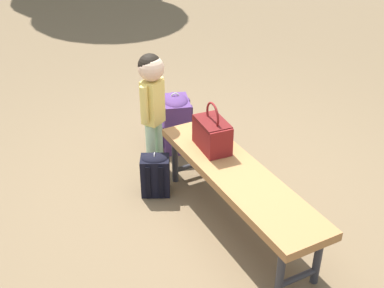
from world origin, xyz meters
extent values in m
plane|color=brown|center=(0.00, 0.00, 0.00)|extent=(40.00, 40.00, 0.00)
cube|color=#9E6B3D|center=(-0.39, 0.01, 0.42)|extent=(1.64, 0.63, 0.06)
cylinder|color=#2D2D33|center=(0.32, 0.05, 0.20)|extent=(0.05, 0.05, 0.39)
cylinder|color=#2D2D33|center=(0.28, -0.23, 0.20)|extent=(0.05, 0.05, 0.39)
cylinder|color=#2D2D33|center=(-1.06, 0.25, 0.20)|extent=(0.05, 0.05, 0.39)
cylinder|color=#2D2D33|center=(-1.10, -0.02, 0.20)|extent=(0.05, 0.05, 0.39)
cylinder|color=#2D2D33|center=(0.30, -0.09, 0.10)|extent=(0.08, 0.28, 0.04)
cylinder|color=#2D2D33|center=(-1.08, 0.12, 0.10)|extent=(0.08, 0.28, 0.04)
cube|color=maroon|center=(-0.03, -0.04, 0.56)|extent=(0.35, 0.25, 0.22)
cube|color=#561313|center=(-0.03, -0.04, 0.67)|extent=(0.32, 0.24, 0.02)
torus|color=maroon|center=(-0.03, -0.04, 0.72)|extent=(0.19, 0.06, 0.20)
cylinder|color=#B2D8B2|center=(0.62, 0.02, 0.21)|extent=(0.08, 0.08, 0.43)
cylinder|color=#B2D8B2|center=(0.58, 0.11, 0.21)|extent=(0.08, 0.08, 0.43)
ellipsoid|color=white|center=(0.60, 0.01, 0.02)|extent=(0.10, 0.08, 0.04)
ellipsoid|color=white|center=(0.56, 0.11, 0.02)|extent=(0.10, 0.08, 0.04)
cube|color=#E5CC66|center=(0.60, 0.07, 0.61)|extent=(0.18, 0.20, 0.37)
cylinder|color=#E5CC66|center=(0.64, -0.03, 0.63)|extent=(0.06, 0.06, 0.31)
cylinder|color=#E5CC66|center=(0.56, 0.17, 0.63)|extent=(0.06, 0.06, 0.31)
sphere|color=beige|center=(0.60, 0.07, 0.90)|extent=(0.20, 0.20, 0.20)
sphere|color=black|center=(0.61, 0.07, 0.92)|extent=(0.19, 0.19, 0.19)
cube|color=#4C2D66|center=(0.77, -0.26, 0.24)|extent=(0.39, 0.35, 0.47)
ellipsoid|color=#4C2D66|center=(0.77, -0.26, 0.46)|extent=(0.37, 0.34, 0.11)
cube|color=#311D42|center=(0.83, -0.14, 0.17)|extent=(0.22, 0.13, 0.21)
cube|color=#311D42|center=(0.65, -0.35, 0.24)|extent=(0.06, 0.04, 0.40)
cube|color=#311D42|center=(0.78, -0.41, 0.24)|extent=(0.06, 0.04, 0.40)
torus|color=#B2B2B7|center=(0.77, -0.26, 0.50)|extent=(0.05, 0.07, 0.08)
cube|color=black|center=(0.28, 0.27, 0.16)|extent=(0.26, 0.27, 0.32)
ellipsoid|color=black|center=(0.28, 0.27, 0.31)|extent=(0.25, 0.26, 0.07)
cube|color=black|center=(0.35, 0.21, 0.11)|extent=(0.11, 0.14, 0.14)
cube|color=black|center=(0.23, 0.36, 0.16)|extent=(0.03, 0.04, 0.27)
cube|color=black|center=(0.18, 0.28, 0.16)|extent=(0.03, 0.04, 0.27)
torus|color=#B2B2B7|center=(0.28, 0.27, 0.34)|extent=(0.05, 0.04, 0.05)
camera|label=1|loc=(-2.44, 1.91, 2.32)|focal=46.05mm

